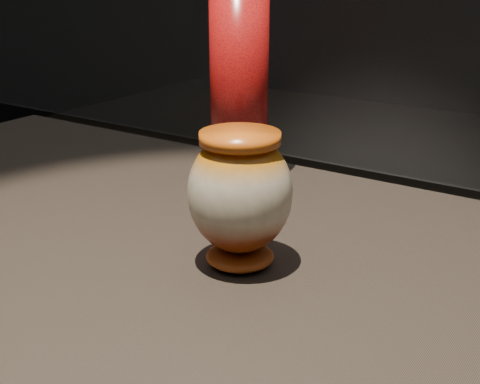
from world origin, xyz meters
name	(u,v)px	position (x,y,z in m)	size (l,w,h in m)	color
main_vase	(240,194)	(-0.06, -0.04, 1.00)	(0.16, 0.16, 0.19)	maroon
tall_vase	(239,87)	(-0.24, 0.22, 1.08)	(0.12, 0.12, 0.38)	red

